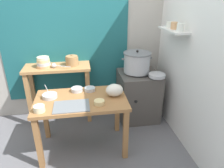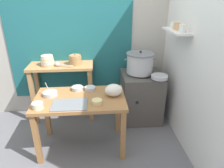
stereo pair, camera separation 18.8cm
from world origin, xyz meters
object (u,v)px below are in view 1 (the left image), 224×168
(back_shelf_table, at_px, (59,80))
(prep_bowl_2, at_px, (90,89))
(ladle, at_px, (55,66))
(clay_pot, at_px, (72,61))
(wide_pan, at_px, (157,75))
(plastic_bag, at_px, (114,90))
(bowl_stack_enamel, at_px, (43,63))
(stove_block, at_px, (138,95))
(prep_bowl_1, at_px, (50,96))
(prep_bowl_0, at_px, (77,89))
(prep_table, at_px, (81,107))
(prep_bowl_4, at_px, (99,102))
(steamer_pot, at_px, (137,62))
(prep_bowl_3, at_px, (39,108))
(serving_tray, at_px, (72,106))

(back_shelf_table, distance_m, prep_bowl_2, 0.70)
(back_shelf_table, bearing_deg, ladle, -106.97)
(back_shelf_table, height_order, clay_pot, clay_pot)
(wide_pan, height_order, prep_bowl_2, wide_pan)
(plastic_bag, bearing_deg, bowl_stack_enamel, 142.56)
(stove_block, bearing_deg, prep_bowl_1, -157.65)
(prep_bowl_0, bearing_deg, prep_table, -78.18)
(plastic_bag, xyz_separation_m, prep_bowl_4, (-0.21, -0.19, -0.05))
(steamer_pot, height_order, prep_bowl_4, steamer_pot)
(wide_pan, bearing_deg, ladle, 169.06)
(prep_bowl_3, bearing_deg, prep_bowl_0, 47.53)
(prep_bowl_1, xyz_separation_m, prep_bowl_3, (-0.07, -0.30, 0.01))
(bowl_stack_enamel, xyz_separation_m, ladle, (0.16, -0.05, -0.04))
(prep_bowl_1, bearing_deg, plastic_bag, -5.00)
(plastic_bag, height_order, prep_bowl_3, plastic_bag)
(wide_pan, distance_m, prep_bowl_2, 0.99)
(serving_tray, distance_m, prep_bowl_2, 0.44)
(prep_bowl_1, relative_size, prep_bowl_2, 1.32)
(prep_bowl_1, bearing_deg, prep_bowl_0, 22.05)
(steamer_pot, distance_m, ladle, 1.20)
(wide_pan, relative_size, prep_bowl_1, 1.31)
(ladle, bearing_deg, plastic_bag, -40.53)
(stove_block, xyz_separation_m, prep_bowl_1, (-1.27, -0.52, 0.36))
(ladle, xyz_separation_m, plastic_bag, (0.76, -0.65, -0.14))
(back_shelf_table, xyz_separation_m, steamer_pot, (1.18, -0.11, 0.25))
(clay_pot, bearing_deg, prep_bowl_2, -67.52)
(prep_table, relative_size, steamer_pot, 2.40)
(clay_pot, height_order, ladle, clay_pot)
(wide_pan, bearing_deg, prep_table, -160.64)
(bowl_stack_enamel, xyz_separation_m, prep_bowl_2, (0.62, -0.51, -0.23))
(prep_table, height_order, prep_bowl_2, prep_bowl_2)
(prep_table, bearing_deg, bowl_stack_enamel, 125.00)
(prep_bowl_2, relative_size, prep_bowl_4, 1.15)
(bowl_stack_enamel, bearing_deg, wide_pan, -11.73)
(ladle, height_order, prep_bowl_3, ladle)
(prep_table, distance_m, back_shelf_table, 0.81)
(wide_pan, bearing_deg, prep_bowl_0, -171.58)
(clay_pot, height_order, prep_bowl_3, clay_pot)
(prep_bowl_1, xyz_separation_m, prep_bowl_2, (0.49, 0.12, -0.00))
(ladle, height_order, prep_bowl_2, ladle)
(prep_table, xyz_separation_m, prep_bowl_1, (-0.37, 0.08, 0.14))
(plastic_bag, relative_size, prep_bowl_2, 1.56)
(back_shelf_table, height_order, stove_block, back_shelf_table)
(serving_tray, bearing_deg, prep_bowl_0, 80.94)
(steamer_pot, distance_m, bowl_stack_enamel, 1.36)
(serving_tray, xyz_separation_m, prep_bowl_0, (0.06, 0.39, 0.02))
(prep_table, distance_m, prep_bowl_3, 0.52)
(back_shelf_table, height_order, prep_bowl_4, back_shelf_table)
(stove_block, distance_m, prep_bowl_2, 0.95)
(prep_table, xyz_separation_m, prep_bowl_3, (-0.44, -0.22, 0.15))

